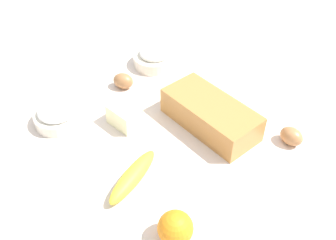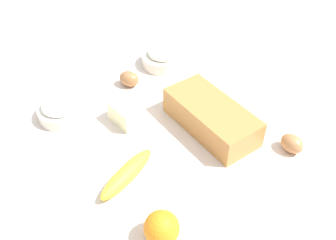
{
  "view_description": "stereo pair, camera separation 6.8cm",
  "coord_description": "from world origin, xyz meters",
  "px_view_note": "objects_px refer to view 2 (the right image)",
  "views": [
    {
      "loc": [
        0.6,
        -0.53,
        0.76
      ],
      "look_at": [
        0.0,
        0.0,
        0.04
      ],
      "focal_mm": 41.98,
      "sensor_mm": 36.0,
      "label": 1
    },
    {
      "loc": [
        0.64,
        -0.48,
        0.76
      ],
      "look_at": [
        0.0,
        0.0,
        0.04
      ],
      "focal_mm": 41.98,
      "sensor_mm": 36.0,
      "label": 2
    }
  ],
  "objects_px": {
    "banana": "(127,174)",
    "egg_near_butter": "(129,79)",
    "butter_block": "(126,114)",
    "orange_fruit": "(162,228)",
    "flour_bowl": "(163,57)",
    "sugar_bowl": "(61,109)",
    "loaf_pan": "(211,116)",
    "egg_beside_bowl": "(292,144)"
  },
  "relations": [
    {
      "from": "flour_bowl",
      "to": "banana",
      "type": "relative_size",
      "value": 0.76
    },
    {
      "from": "sugar_bowl",
      "to": "banana",
      "type": "distance_m",
      "value": 0.31
    },
    {
      "from": "butter_block",
      "to": "egg_beside_bowl",
      "type": "height_order",
      "value": "butter_block"
    },
    {
      "from": "banana",
      "to": "butter_block",
      "type": "relative_size",
      "value": 2.11
    },
    {
      "from": "banana",
      "to": "flour_bowl",
      "type": "bearing_deg",
      "value": 133.86
    },
    {
      "from": "flour_bowl",
      "to": "egg_near_butter",
      "type": "bearing_deg",
      "value": -78.56
    },
    {
      "from": "sugar_bowl",
      "to": "butter_block",
      "type": "relative_size",
      "value": 1.49
    },
    {
      "from": "egg_near_butter",
      "to": "flour_bowl",
      "type": "bearing_deg",
      "value": 101.44
    },
    {
      "from": "egg_beside_bowl",
      "to": "banana",
      "type": "bearing_deg",
      "value": -113.71
    },
    {
      "from": "loaf_pan",
      "to": "egg_near_butter",
      "type": "relative_size",
      "value": 4.3
    },
    {
      "from": "loaf_pan",
      "to": "flour_bowl",
      "type": "height_order",
      "value": "loaf_pan"
    },
    {
      "from": "banana",
      "to": "orange_fruit",
      "type": "relative_size",
      "value": 2.46
    },
    {
      "from": "loaf_pan",
      "to": "egg_beside_bowl",
      "type": "xyz_separation_m",
      "value": [
        0.19,
        0.11,
        -0.02
      ]
    },
    {
      "from": "banana",
      "to": "butter_block",
      "type": "bearing_deg",
      "value": 148.22
    },
    {
      "from": "loaf_pan",
      "to": "sugar_bowl",
      "type": "xyz_separation_m",
      "value": [
        -0.29,
        -0.31,
        -0.01
      ]
    },
    {
      "from": "sugar_bowl",
      "to": "orange_fruit",
      "type": "xyz_separation_m",
      "value": [
        0.5,
        -0.0,
        0.01
      ]
    },
    {
      "from": "flour_bowl",
      "to": "egg_near_butter",
      "type": "xyz_separation_m",
      "value": [
        0.03,
        -0.16,
        -0.0
      ]
    },
    {
      "from": "banana",
      "to": "egg_near_butter",
      "type": "relative_size",
      "value": 2.9
    },
    {
      "from": "egg_near_butter",
      "to": "egg_beside_bowl",
      "type": "xyz_separation_m",
      "value": [
        0.5,
        0.19,
        -0.0
      ]
    },
    {
      "from": "banana",
      "to": "orange_fruit",
      "type": "xyz_separation_m",
      "value": [
        0.18,
        -0.03,
        0.02
      ]
    },
    {
      "from": "flour_bowl",
      "to": "sugar_bowl",
      "type": "xyz_separation_m",
      "value": [
        0.04,
        -0.4,
        -0.0
      ]
    },
    {
      "from": "flour_bowl",
      "to": "egg_beside_bowl",
      "type": "xyz_separation_m",
      "value": [
        0.53,
        0.03,
        -0.0
      ]
    },
    {
      "from": "flour_bowl",
      "to": "banana",
      "type": "distance_m",
      "value": 0.51
    },
    {
      "from": "banana",
      "to": "orange_fruit",
      "type": "bearing_deg",
      "value": -8.91
    },
    {
      "from": "loaf_pan",
      "to": "orange_fruit",
      "type": "distance_m",
      "value": 0.38
    },
    {
      "from": "egg_beside_bowl",
      "to": "loaf_pan",
      "type": "bearing_deg",
      "value": -150.04
    },
    {
      "from": "flour_bowl",
      "to": "sugar_bowl",
      "type": "relative_size",
      "value": 1.07
    },
    {
      "from": "egg_near_butter",
      "to": "sugar_bowl",
      "type": "bearing_deg",
      "value": -87.2
    },
    {
      "from": "sugar_bowl",
      "to": "egg_near_butter",
      "type": "xyz_separation_m",
      "value": [
        -0.01,
        0.24,
        -0.0
      ]
    },
    {
      "from": "sugar_bowl",
      "to": "egg_near_butter",
      "type": "distance_m",
      "value": 0.24
    },
    {
      "from": "butter_block",
      "to": "orange_fruit",
      "type": "bearing_deg",
      "value": -21.15
    },
    {
      "from": "loaf_pan",
      "to": "egg_near_butter",
      "type": "distance_m",
      "value": 0.32
    },
    {
      "from": "banana",
      "to": "egg_beside_bowl",
      "type": "distance_m",
      "value": 0.44
    },
    {
      "from": "sugar_bowl",
      "to": "banana",
      "type": "relative_size",
      "value": 0.71
    },
    {
      "from": "loaf_pan",
      "to": "butter_block",
      "type": "distance_m",
      "value": 0.24
    },
    {
      "from": "egg_near_butter",
      "to": "egg_beside_bowl",
      "type": "relative_size",
      "value": 1.01
    },
    {
      "from": "butter_block",
      "to": "egg_near_butter",
      "type": "xyz_separation_m",
      "value": [
        -0.14,
        0.1,
        -0.01
      ]
    },
    {
      "from": "sugar_bowl",
      "to": "egg_beside_bowl",
      "type": "bearing_deg",
      "value": 41.07
    },
    {
      "from": "sugar_bowl",
      "to": "egg_near_butter",
      "type": "bearing_deg",
      "value": 92.8
    },
    {
      "from": "flour_bowl",
      "to": "loaf_pan",
      "type": "bearing_deg",
      "value": -13.66
    },
    {
      "from": "orange_fruit",
      "to": "flour_bowl",
      "type": "bearing_deg",
      "value": 143.52
    },
    {
      "from": "loaf_pan",
      "to": "egg_beside_bowl",
      "type": "relative_size",
      "value": 4.36
    }
  ]
}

